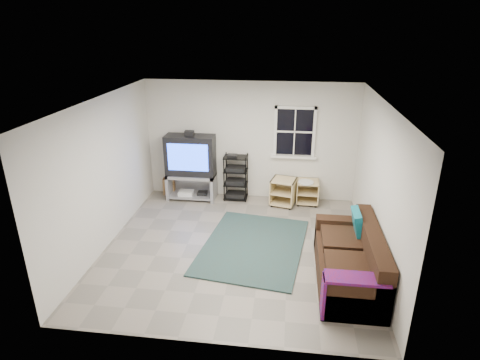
# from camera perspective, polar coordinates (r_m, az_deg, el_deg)

# --- Properties ---
(room) EXTENTS (4.60, 4.62, 4.60)m
(room) POSITION_cam_1_polar(r_m,az_deg,el_deg) (8.69, 7.75, 6.33)
(room) COLOR gray
(room) RESTS_ON ground
(tv_unit) EXTENTS (1.07, 0.53, 1.57)m
(tv_unit) POSITION_cam_1_polar(r_m,az_deg,el_deg) (8.89, -7.02, 2.56)
(tv_unit) COLOR #96969E
(tv_unit) RESTS_ON ground
(av_rack) EXTENTS (0.52, 0.38, 1.04)m
(av_rack) POSITION_cam_1_polar(r_m,az_deg,el_deg) (8.92, -0.60, -0.01)
(av_rack) COLOR black
(av_rack) RESTS_ON ground
(side_table_left) EXTENTS (0.60, 0.60, 0.59)m
(side_table_left) POSITION_cam_1_polar(r_m,az_deg,el_deg) (8.77, 6.24, -1.50)
(side_table_left) COLOR #D4BD82
(side_table_left) RESTS_ON ground
(side_table_right) EXTENTS (0.49, 0.51, 0.54)m
(side_table_right) POSITION_cam_1_polar(r_m,az_deg,el_deg) (8.90, 9.57, -1.42)
(side_table_right) COLOR #D4BD82
(side_table_right) RESTS_ON ground
(sofa) EXTENTS (0.90, 2.03, 0.93)m
(sofa) POSITION_cam_1_polar(r_m,az_deg,el_deg) (6.47, 15.49, -11.15)
(sofa) COLOR black
(sofa) RESTS_ON ground
(shag_rug) EXTENTS (2.01, 2.56, 0.03)m
(shag_rug) POSITION_cam_1_polar(r_m,az_deg,el_deg) (7.26, 1.91, -9.33)
(shag_rug) COLOR #311E15
(shag_rug) RESTS_ON ground
(paper_bag) EXTENTS (0.28, 0.19, 0.38)m
(paper_bag) POSITION_cam_1_polar(r_m,az_deg,el_deg) (9.42, -10.03, -0.87)
(paper_bag) COLOR #9E6B47
(paper_bag) RESTS_ON ground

